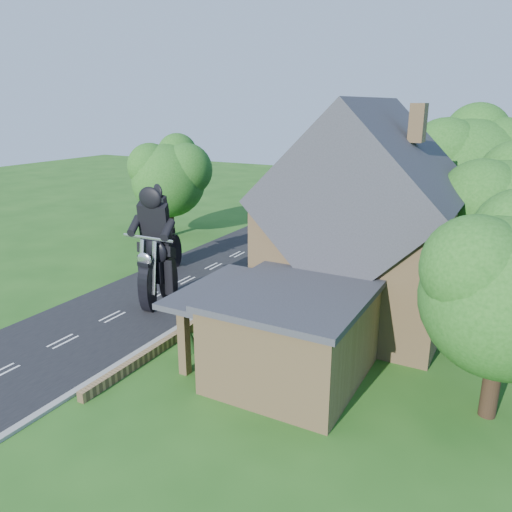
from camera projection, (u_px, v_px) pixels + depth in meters
The scene contains 17 objects.
ground at pixel (112, 317), 24.34m from camera, with size 120.00×120.00×0.00m, color #204F16.
road at pixel (112, 317), 24.34m from camera, with size 7.00×80.00×0.02m, color black.
kerb at pixel (172, 331), 22.66m from camera, with size 0.30×80.00×0.12m, color gray.
garden_wall at pixel (240, 295), 26.52m from camera, with size 0.30×22.00×0.40m, color #98774D.
house at pixel (364, 229), 23.32m from camera, with size 9.54×8.64×10.24m.
annex at pixel (290, 333), 18.64m from camera, with size 7.05×5.94×3.44m.
tree_behind_house at pixel (477, 170), 29.60m from camera, with size 7.81×7.20×10.08m.
tree_behind_left at pixel (380, 170), 33.32m from camera, with size 6.94×6.40×9.16m.
tree_far_road at pixel (173, 174), 37.91m from camera, with size 6.08×5.60×7.84m.
shrub_a at pixel (188, 338), 20.92m from camera, with size 0.90×0.90×1.10m, color #123611.
shrub_b at pixel (220, 317), 23.02m from camera, with size 0.90×0.90×1.10m, color #123611.
shrub_c at pixel (247, 299), 25.12m from camera, with size 0.90×0.90×1.10m, color #123611.
shrub_d at pixel (289, 271), 29.32m from camera, with size 0.90×0.90×1.10m, color #123611.
shrub_e at pixel (306, 260), 31.42m from camera, with size 0.90×0.90×1.10m, color #123611.
shrub_f at pixel (320, 250), 33.52m from camera, with size 0.90×0.90×1.10m, color #123611.
motorcycle_lead at pixel (158, 289), 25.40m from camera, with size 0.50×1.99×1.85m, color black, non-canonical shape.
motorcycle_follow at pixel (164, 256), 31.33m from camera, with size 0.44×1.73×1.61m, color black, non-canonical shape.
Camera 1 is at (16.87, -16.33, 9.97)m, focal length 35.00 mm.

